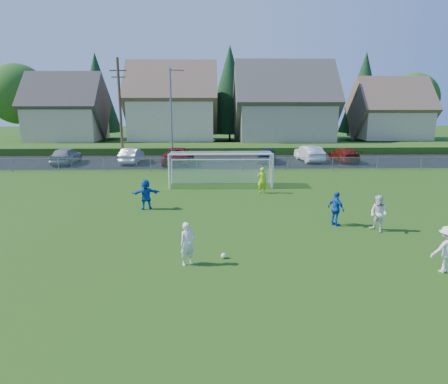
{
  "coord_description": "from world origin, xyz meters",
  "views": [
    {
      "loc": [
        -0.59,
        -12.6,
        6.26
      ],
      "look_at": [
        0.0,
        8.0,
        1.4
      ],
      "focal_mm": 32.0,
      "sensor_mm": 36.0,
      "label": 1
    }
  ],
  "objects_px": {
    "car_a": "(66,156)",
    "player_white_a": "(188,244)",
    "soccer_ball": "(224,256)",
    "car_g": "(344,155)",
    "player_blue_a": "(336,209)",
    "car_e": "(267,155)",
    "car_f": "(309,153)",
    "player_white_b": "(378,214)",
    "car_c": "(179,156)",
    "player_white_c": "(447,249)",
    "player_blue_b": "(146,194)",
    "soccer_goal": "(221,164)",
    "goalkeeper": "(262,180)",
    "car_b": "(132,156)"
  },
  "relations": [
    {
      "from": "car_a",
      "to": "player_white_a",
      "type": "bearing_deg",
      "value": 118.68
    },
    {
      "from": "player_white_a",
      "to": "car_a",
      "type": "height_order",
      "value": "player_white_a"
    },
    {
      "from": "soccer_ball",
      "to": "car_g",
      "type": "xyz_separation_m",
      "value": [
        12.83,
        24.63,
        0.59
      ]
    },
    {
      "from": "player_blue_a",
      "to": "car_e",
      "type": "bearing_deg",
      "value": -27.64
    },
    {
      "from": "car_f",
      "to": "player_blue_a",
      "type": "bearing_deg",
      "value": 74.16
    },
    {
      "from": "player_blue_a",
      "to": "car_f",
      "type": "bearing_deg",
      "value": -39.59
    },
    {
      "from": "player_white_b",
      "to": "car_c",
      "type": "bearing_deg",
      "value": 177.95
    },
    {
      "from": "car_a",
      "to": "player_white_c",
      "type": "bearing_deg",
      "value": 132.02
    },
    {
      "from": "soccer_ball",
      "to": "player_white_a",
      "type": "distance_m",
      "value": 1.67
    },
    {
      "from": "soccer_ball",
      "to": "car_c",
      "type": "xyz_separation_m",
      "value": [
        -3.74,
        23.89,
        0.68
      ]
    },
    {
      "from": "player_white_a",
      "to": "car_e",
      "type": "xyz_separation_m",
      "value": [
        6.38,
        25.09,
        -0.09
      ]
    },
    {
      "from": "car_e",
      "to": "player_white_c",
      "type": "bearing_deg",
      "value": 103.39
    },
    {
      "from": "player_white_a",
      "to": "car_f",
      "type": "height_order",
      "value": "player_white_a"
    },
    {
      "from": "player_blue_b",
      "to": "soccer_goal",
      "type": "bearing_deg",
      "value": -137.47
    },
    {
      "from": "goalkeeper",
      "to": "car_g",
      "type": "distance_m",
      "value": 16.68
    },
    {
      "from": "player_white_b",
      "to": "car_g",
      "type": "relative_size",
      "value": 0.36
    },
    {
      "from": "car_a",
      "to": "car_g",
      "type": "height_order",
      "value": "car_a"
    },
    {
      "from": "car_b",
      "to": "player_white_b",
      "type": "bearing_deg",
      "value": 129.12
    },
    {
      "from": "player_blue_b",
      "to": "soccer_goal",
      "type": "xyz_separation_m",
      "value": [
        4.44,
        6.27,
        0.75
      ]
    },
    {
      "from": "soccer_ball",
      "to": "car_e",
      "type": "height_order",
      "value": "car_e"
    },
    {
      "from": "goalkeeper",
      "to": "car_e",
      "type": "relative_size",
      "value": 0.4
    },
    {
      "from": "player_white_a",
      "to": "car_g",
      "type": "bearing_deg",
      "value": 27.91
    },
    {
      "from": "player_blue_a",
      "to": "car_e",
      "type": "distance_m",
      "value": 20.46
    },
    {
      "from": "soccer_ball",
      "to": "car_a",
      "type": "relative_size",
      "value": 0.05
    },
    {
      "from": "car_b",
      "to": "car_g",
      "type": "xyz_separation_m",
      "value": [
        21.22,
        0.25,
        -0.03
      ]
    },
    {
      "from": "car_g",
      "to": "player_white_c",
      "type": "bearing_deg",
      "value": 78.09
    },
    {
      "from": "car_e",
      "to": "player_blue_a",
      "type": "bearing_deg",
      "value": 98.67
    },
    {
      "from": "soccer_goal",
      "to": "player_blue_b",
      "type": "bearing_deg",
      "value": -125.29
    },
    {
      "from": "player_white_c",
      "to": "soccer_goal",
      "type": "relative_size",
      "value": 0.24
    },
    {
      "from": "car_e",
      "to": "car_f",
      "type": "relative_size",
      "value": 0.9
    },
    {
      "from": "car_c",
      "to": "goalkeeper",
      "type": "bearing_deg",
      "value": 119.97
    },
    {
      "from": "player_white_b",
      "to": "player_white_c",
      "type": "height_order",
      "value": "player_white_c"
    },
    {
      "from": "car_c",
      "to": "soccer_goal",
      "type": "height_order",
      "value": "soccer_goal"
    },
    {
      "from": "player_white_a",
      "to": "player_white_c",
      "type": "xyz_separation_m",
      "value": [
        9.51,
        -0.95,
        0.04
      ]
    },
    {
      "from": "car_a",
      "to": "soccer_ball",
      "type": "bearing_deg",
      "value": 121.71
    },
    {
      "from": "player_blue_b",
      "to": "car_f",
      "type": "bearing_deg",
      "value": -140.04
    },
    {
      "from": "player_blue_b",
      "to": "car_g",
      "type": "distance_m",
      "value": 24.25
    },
    {
      "from": "player_white_a",
      "to": "goalkeeper",
      "type": "relative_size",
      "value": 0.95
    },
    {
      "from": "car_b",
      "to": "soccer_goal",
      "type": "height_order",
      "value": "soccer_goal"
    },
    {
      "from": "player_blue_a",
      "to": "car_f",
      "type": "distance_m",
      "value": 21.18
    },
    {
      "from": "player_white_c",
      "to": "goalkeeper",
      "type": "xyz_separation_m",
      "value": [
        -5.21,
        12.74,
        0.0
      ]
    },
    {
      "from": "player_blue_a",
      "to": "soccer_goal",
      "type": "distance_m",
      "value": 11.14
    },
    {
      "from": "soccer_ball",
      "to": "goalkeeper",
      "type": "xyz_separation_m",
      "value": [
        2.9,
        11.23,
        0.77
      ]
    },
    {
      "from": "player_blue_b",
      "to": "car_b",
      "type": "xyz_separation_m",
      "value": [
        -4.13,
        16.95,
        -0.14
      ]
    },
    {
      "from": "car_e",
      "to": "soccer_goal",
      "type": "bearing_deg",
      "value": 72.62
    },
    {
      "from": "car_e",
      "to": "car_g",
      "type": "bearing_deg",
      "value": -172.76
    },
    {
      "from": "player_blue_b",
      "to": "car_f",
      "type": "distance_m",
      "value": 22.2
    },
    {
      "from": "player_white_a",
      "to": "car_f",
      "type": "bearing_deg",
      "value": 34.51
    },
    {
      "from": "player_white_b",
      "to": "car_f",
      "type": "relative_size",
      "value": 0.36
    },
    {
      "from": "player_white_c",
      "to": "car_e",
      "type": "height_order",
      "value": "player_white_c"
    }
  ]
}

